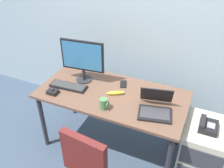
{
  "coord_description": "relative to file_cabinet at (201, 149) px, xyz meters",
  "views": [
    {
      "loc": [
        0.84,
        -1.91,
        2.27
      ],
      "look_at": [
        0.0,
        0.0,
        0.88
      ],
      "focal_mm": 39.05,
      "sensor_mm": 36.0,
      "label": 1
    }
  ],
  "objects": [
    {
      "name": "laptop",
      "position": [
        -0.5,
        -0.13,
        0.5
      ],
      "size": [
        0.37,
        0.38,
        0.22
      ],
      "color": "black",
      "rests_on": "desk"
    },
    {
      "name": "cell_phone",
      "position": [
        -0.95,
        0.17,
        0.45
      ],
      "size": [
        0.11,
        0.16,
        0.01
      ],
      "primitive_type": "cube",
      "rotation": [
        0.0,
        0.0,
        0.33
      ],
      "color": "black",
      "rests_on": "desk"
    },
    {
      "name": "ground_plane",
      "position": [
        -0.99,
        -0.04,
        -0.31
      ],
      "size": [
        8.0,
        8.0,
        0.0
      ],
      "primitive_type": "plane",
      "color": "#39495C"
    },
    {
      "name": "file_cabinet",
      "position": [
        0.0,
        0.0,
        0.0
      ],
      "size": [
        0.42,
        0.53,
        0.62
      ],
      "color": "beige",
      "rests_on": "ground"
    },
    {
      "name": "desk",
      "position": [
        -0.99,
        -0.04,
        0.37
      ],
      "size": [
        1.57,
        0.77,
        0.76
      ],
      "color": "brown",
      "rests_on": "ground"
    },
    {
      "name": "trackball_mouse",
      "position": [
        -1.57,
        -0.29,
        0.47
      ],
      "size": [
        0.11,
        0.09,
        0.07
      ],
      "color": "black",
      "rests_on": "desk"
    },
    {
      "name": "keyboard",
      "position": [
        -1.48,
        -0.12,
        0.46
      ],
      "size": [
        0.42,
        0.17,
        0.03
      ],
      "color": "black",
      "rests_on": "desk"
    },
    {
      "name": "banana",
      "position": [
        -0.95,
        -0.03,
        0.47
      ],
      "size": [
        0.19,
        0.13,
        0.04
      ],
      "primitive_type": "ellipsoid",
      "rotation": [
        0.0,
        0.0,
        0.5
      ],
      "color": "yellow",
      "rests_on": "desk"
    },
    {
      "name": "coffee_mug",
      "position": [
        -0.97,
        -0.29,
        0.5
      ],
      "size": [
        0.09,
        0.08,
        0.11
      ],
      "color": "#4C7C4D",
      "rests_on": "desk"
    },
    {
      "name": "back_wall",
      "position": [
        -0.99,
        0.7,
        1.09
      ],
      "size": [
        6.0,
        0.1,
        2.8
      ],
      "primitive_type": "cube",
      "color": "#98ACB7",
      "rests_on": "ground"
    },
    {
      "name": "desk_phone",
      "position": [
        -0.01,
        -0.02,
        0.34
      ],
      "size": [
        0.17,
        0.2,
        0.09
      ],
      "color": "black",
      "rests_on": "file_cabinet"
    },
    {
      "name": "monitor_main",
      "position": [
        -1.39,
        0.07,
        0.73
      ],
      "size": [
        0.49,
        0.18,
        0.48
      ],
      "color": "#262628",
      "rests_on": "desk"
    }
  ]
}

